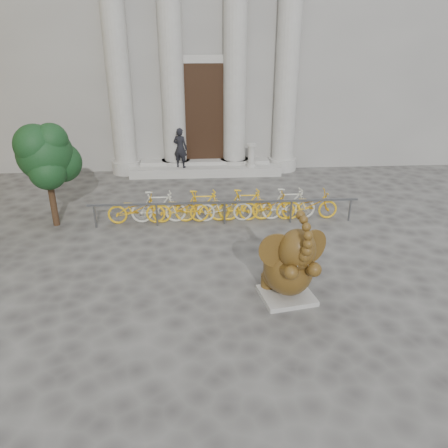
{
  "coord_description": "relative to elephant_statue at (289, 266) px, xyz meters",
  "views": [
    {
      "loc": [
        -0.38,
        -7.65,
        5.32
      ],
      "look_at": [
        0.25,
        1.84,
        1.1
      ],
      "focal_mm": 35.0,
      "sensor_mm": 36.0,
      "label": 1
    }
  ],
  "objects": [
    {
      "name": "balustrade_post",
      "position": [
        0.3,
        8.86,
        -0.02
      ],
      "size": [
        0.37,
        0.37,
        0.91
      ],
      "color": "#A8A59E",
      "rests_on": "entrance_steps"
    },
    {
      "name": "bike_rack",
      "position": [
        -1.09,
        4.32,
        -0.29
      ],
      "size": [
        8.0,
        0.53,
        1.0
      ],
      "color": "slate",
      "rests_on": "ground"
    },
    {
      "name": "pedestrian",
      "position": [
        -2.5,
        8.94,
        0.34
      ],
      "size": [
        0.67,
        0.57,
        1.55
      ],
      "primitive_type": "imported",
      "rotation": [
        0.0,
        0.0,
        2.72
      ],
      "color": "black",
      "rests_on": "entrance_steps"
    },
    {
      "name": "tree",
      "position": [
        -6.08,
        4.32,
        1.33
      ],
      "size": [
        1.76,
        1.6,
        3.05
      ],
      "color": "#332114",
      "rests_on": "ground"
    },
    {
      "name": "ground",
      "position": [
        -1.52,
        -0.24,
        -0.8
      ],
      "size": [
        80.0,
        80.0,
        0.0
      ],
      "primitive_type": "plane",
      "color": "#474442",
      "rests_on": "ground"
    },
    {
      "name": "entrance_steps",
      "position": [
        -1.52,
        9.16,
        -0.62
      ],
      "size": [
        6.0,
        1.2,
        0.36
      ],
      "primitive_type": "cube",
      "color": "#A8A59E",
      "rests_on": "ground"
    },
    {
      "name": "classical_building",
      "position": [
        -1.52,
        14.69,
        5.19
      ],
      "size": [
        22.0,
        10.7,
        12.0
      ],
      "color": "gray",
      "rests_on": "ground"
    },
    {
      "name": "elephant_statue",
      "position": [
        0.0,
        0.0,
        0.0
      ],
      "size": [
        1.44,
        1.7,
        2.19
      ],
      "rotation": [
        0.0,
        0.0,
        0.18
      ],
      "color": "#A8A59E",
      "rests_on": "ground"
    }
  ]
}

